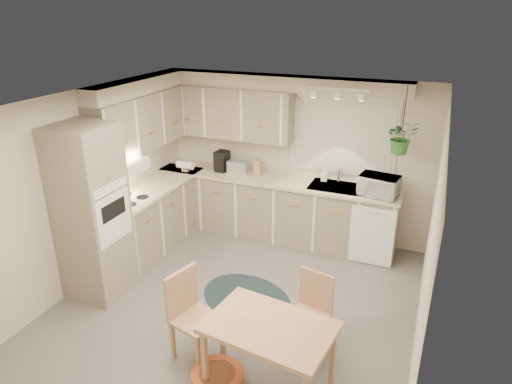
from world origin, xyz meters
TOP-DOWN VIEW (x-y plane):
  - floor at (0.00, 0.00)m, footprint 4.20×4.20m
  - ceiling at (0.00, 0.00)m, footprint 4.20×4.20m
  - wall_back at (0.00, 2.10)m, footprint 4.00×0.04m
  - wall_front at (0.00, -2.10)m, footprint 4.00×0.04m
  - wall_left at (-2.00, 0.00)m, footprint 0.04×4.20m
  - wall_right at (2.00, 0.00)m, footprint 0.04×4.20m
  - base_cab_left at (-1.70, 0.88)m, footprint 0.60×1.85m
  - base_cab_back at (-0.20, 1.80)m, footprint 3.60×0.60m
  - counter_left at (-1.69, 0.88)m, footprint 0.64×1.89m
  - counter_back at (-0.20, 1.79)m, footprint 3.64×0.64m
  - oven_stack at (-1.68, -0.38)m, footprint 0.65×0.65m
  - wall_oven_face at (-1.35, -0.38)m, footprint 0.02×0.56m
  - upper_cab_left at (-1.82, 1.00)m, footprint 0.35×2.00m
  - upper_cab_back at (-1.00, 1.93)m, footprint 2.00×0.35m
  - soffit_left at (-1.85, 1.00)m, footprint 0.30×2.00m
  - soffit_back at (-0.20, 1.95)m, footprint 3.60×0.30m
  - cooktop at (-1.68, 0.30)m, footprint 0.52×0.58m
  - range_hood at (-1.70, 0.30)m, footprint 0.40×0.60m
  - window_blinds at (0.70, 2.07)m, footprint 1.40×0.02m
  - window_frame at (0.70, 2.08)m, footprint 1.50×0.02m
  - sink at (0.70, 1.80)m, footprint 0.70×0.48m
  - dishwasher_front at (1.30, 1.49)m, footprint 0.58×0.02m
  - track_light_bar at (0.70, 1.55)m, footprint 0.80×0.04m
  - wall_clock at (0.15, 2.07)m, footprint 0.30×0.03m
  - dining_table at (0.80, -1.05)m, footprint 1.19×0.87m
  - chair_left at (-0.01, -0.94)m, footprint 0.53×0.53m
  - chair_back at (0.97, -0.44)m, footprint 0.46×0.46m
  - braided_rug at (0.06, 0.13)m, footprint 1.45×1.28m
  - pet_bed at (0.34, -1.20)m, footprint 0.54×0.54m
  - microwave at (1.30, 1.70)m, footprint 0.54×0.35m
  - soap_bottle at (0.50, 1.95)m, footprint 0.12×0.20m
  - hanging_plant at (1.51, 1.70)m, footprint 0.53×0.55m
  - coffee_maker at (-1.05, 1.80)m, footprint 0.20×0.23m
  - toaster at (-0.79, 1.82)m, footprint 0.31×0.19m
  - knife_block at (-0.48, 1.85)m, footprint 0.12×0.12m

SIDE VIEW (x-z plane):
  - floor at x=0.00m, z-range 0.00..0.00m
  - braided_rug at x=0.06m, z-range 0.00..0.01m
  - pet_bed at x=0.34m, z-range 0.00..0.11m
  - dining_table at x=0.80m, z-range 0.00..0.70m
  - chair_back at x=0.97m, z-range 0.00..0.83m
  - dishwasher_front at x=1.30m, z-range 0.01..0.84m
  - base_cab_left at x=-1.70m, z-range 0.00..0.90m
  - base_cab_back at x=-0.20m, z-range 0.00..0.90m
  - chair_left at x=-0.01m, z-range 0.00..0.91m
  - sink at x=0.70m, z-range 0.85..0.95m
  - counter_left at x=-1.69m, z-range 0.90..0.94m
  - counter_back at x=-0.20m, z-range 0.90..0.94m
  - cooktop at x=-1.68m, z-range 0.93..0.95m
  - soap_bottle at x=0.50m, z-range 0.94..1.03m
  - toaster at x=-0.79m, z-range 0.94..1.13m
  - oven_stack at x=-1.68m, z-range 0.00..2.10m
  - wall_oven_face at x=-1.35m, z-range 0.76..1.34m
  - knife_block at x=-0.48m, z-range 0.94..1.17m
  - coffee_maker at x=-1.05m, z-range 0.94..1.25m
  - microwave at x=1.30m, z-range 0.94..1.28m
  - wall_back at x=0.00m, z-range 0.00..2.40m
  - wall_front at x=0.00m, z-range 0.00..2.40m
  - wall_left at x=-2.00m, z-range 0.00..2.40m
  - wall_right at x=2.00m, z-range 0.00..2.40m
  - range_hood at x=-1.70m, z-range 1.33..1.47m
  - window_blinds at x=0.70m, z-range 1.10..2.10m
  - window_frame at x=0.70m, z-range 1.05..2.15m
  - hanging_plant at x=1.51m, z-range 1.55..1.88m
  - upper_cab_left at x=-1.82m, z-range 1.45..2.20m
  - upper_cab_back at x=-1.00m, z-range 1.45..2.20m
  - wall_clock at x=0.15m, z-range 2.03..2.33m
  - soffit_left at x=-1.85m, z-range 2.20..2.40m
  - soffit_back at x=-0.20m, z-range 2.20..2.40m
  - track_light_bar at x=0.70m, z-range 2.31..2.35m
  - ceiling at x=0.00m, z-range 2.40..2.40m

